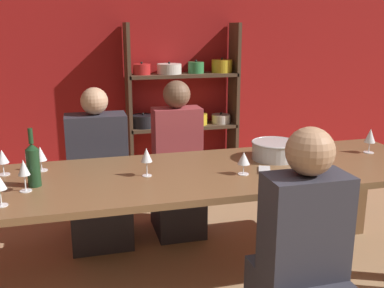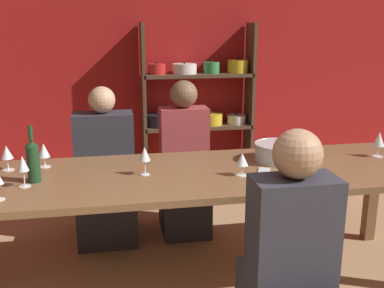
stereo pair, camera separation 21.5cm
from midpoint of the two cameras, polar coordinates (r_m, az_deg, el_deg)
wall_back_red at (r=4.93m, az=-1.54°, el=11.45°), size 8.80×0.06×2.70m
shelf_unit at (r=4.86m, az=1.94°, el=3.74°), size 1.19×0.30×1.67m
dining_table at (r=2.79m, az=2.59°, el=-5.00°), size 3.09×0.91×0.77m
mixing_bowl at (r=3.04m, az=12.87°, el=-0.95°), size 0.32×0.32×0.12m
wine_bottle_green at (r=2.67m, az=-17.40°, el=-1.99°), size 0.07×0.07×0.33m
wine_glass_white_a at (r=2.68m, az=-3.76°, el=-1.41°), size 0.07×0.07×0.17m
wine_glass_red_a at (r=3.34m, az=24.39°, el=0.45°), size 0.08×0.08×0.17m
wine_glass_white_c at (r=2.94m, az=-16.35°, el=-0.91°), size 0.07×0.07×0.15m
wine_glass_empty_a at (r=2.69m, az=8.66°, el=-2.05°), size 0.07×0.07×0.14m
wine_glass_red_b at (r=2.61m, az=-18.51°, el=-2.56°), size 0.06×0.06×0.18m
wine_glass_red_c at (r=2.95m, az=-20.58°, el=-1.13°), size 0.08×0.08×0.16m
cell_phone at (r=2.80m, az=11.32°, el=-3.51°), size 0.12×0.17×0.01m
person_far_a at (r=3.61m, az=0.70°, el=-4.22°), size 0.37×0.47×1.24m
person_near_b at (r=2.29m, az=15.02°, el=-16.94°), size 0.39×0.49×1.20m
person_far_b at (r=3.57m, az=-9.16°, el=-5.13°), size 0.45×0.56×1.20m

